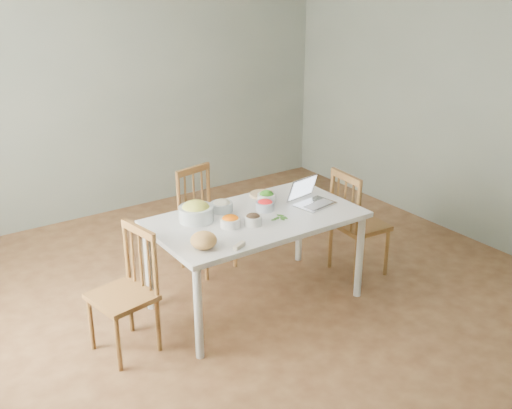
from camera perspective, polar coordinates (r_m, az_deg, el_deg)
floor at (r=5.15m, az=-0.27°, el=-8.82°), size 5.00×5.00×0.00m
wall_back at (r=6.77m, az=-12.48°, el=10.51°), size 5.00×0.00×2.70m
wall_right at (r=6.32m, az=19.07°, el=9.03°), size 0.00×5.00×2.70m
dining_table at (r=4.93m, az=0.00°, el=-5.22°), size 1.64×0.92×0.77m
chair_far at (r=5.47m, az=-4.55°, el=-1.51°), size 0.48×0.47×0.93m
chair_left at (r=4.41m, az=-12.47°, el=-8.17°), size 0.46×0.47×0.93m
chair_right at (r=5.45m, az=9.71°, el=-1.64°), size 0.44×0.46×0.97m
bread_boule at (r=4.24m, az=-4.92°, el=-3.35°), size 0.24×0.24×0.12m
butter_stick at (r=4.25m, az=-1.58°, el=-3.88°), size 0.12×0.08×0.03m
bowl_squash at (r=4.68m, az=-5.65°, el=-0.63°), size 0.35×0.35×0.16m
bowl_carrot at (r=4.58m, az=-2.41°, el=-1.56°), size 0.21×0.21×0.09m
bowl_onion at (r=4.86m, az=-3.22°, el=-0.10°), size 0.22×0.22×0.09m
bowl_mushroom at (r=4.60m, az=-0.28°, el=-1.41°), size 0.14×0.14×0.09m
bowl_redpep at (r=4.87m, az=0.86°, el=-0.04°), size 0.15×0.15×0.09m
bowl_broccoli at (r=5.03m, az=0.99°, el=0.75°), size 0.19×0.19×0.10m
flatbread at (r=5.18m, az=0.60°, el=0.95°), size 0.28×0.28×0.02m
basil_bunch at (r=4.73m, az=2.09°, el=-1.22°), size 0.17×0.17×0.02m
laptop at (r=4.97m, az=5.60°, el=1.08°), size 0.36×0.33×0.21m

